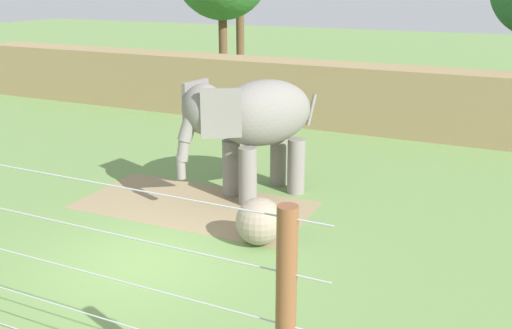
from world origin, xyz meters
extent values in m
plane|color=#6B8E4C|center=(0.00, 0.00, 0.00)|extent=(120.00, 120.00, 0.00)
cube|color=#937F5B|center=(-0.70, 3.17, 0.00)|extent=(5.96, 3.19, 0.01)
cube|color=#997F56|center=(0.00, 12.77, 1.22)|extent=(36.00, 1.80, 2.44)
cylinder|color=gray|center=(0.48, 3.85, 0.74)|extent=(0.47, 0.47, 1.49)
cylinder|color=gray|center=(-0.22, 4.28, 0.74)|extent=(0.47, 0.47, 1.49)
cylinder|color=gray|center=(1.28, 5.15, 0.74)|extent=(0.47, 0.47, 1.49)
cylinder|color=gray|center=(0.58, 5.57, 0.74)|extent=(0.47, 0.47, 1.49)
ellipsoid|color=gray|center=(0.53, 4.71, 2.21)|extent=(2.71, 3.13, 1.70)
ellipsoid|color=gray|center=(-0.38, 3.23, 2.51)|extent=(1.55, 1.51, 1.23)
cube|color=gray|center=(0.22, 2.99, 2.51)|extent=(0.86, 0.62, 1.17)
cube|color=gray|center=(-0.86, 3.66, 2.51)|extent=(0.21, 0.96, 1.17)
cylinder|color=gray|center=(-0.62, 2.84, 2.07)|extent=(0.56, 0.62, 0.67)
cylinder|color=gray|center=(-0.68, 2.74, 1.60)|extent=(0.43, 0.47, 0.62)
cylinder|color=gray|center=(-0.73, 2.66, 1.16)|extent=(0.30, 0.30, 0.58)
cylinder|color=gray|center=(1.34, 6.03, 2.11)|extent=(0.26, 0.33, 0.85)
sphere|color=gray|center=(1.76, 1.85, 0.52)|extent=(1.04, 1.04, 1.04)
cylinder|color=#B7B7BC|center=(0.00, -3.43, 0.59)|extent=(10.14, 0.02, 0.02)
cylinder|color=brown|center=(-7.95, 17.95, 2.02)|extent=(0.44, 0.44, 4.03)
cylinder|color=brown|center=(-8.17, 20.31, 2.74)|extent=(0.44, 0.44, 5.49)
camera|label=1|loc=(6.66, -8.52, 5.44)|focal=40.64mm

